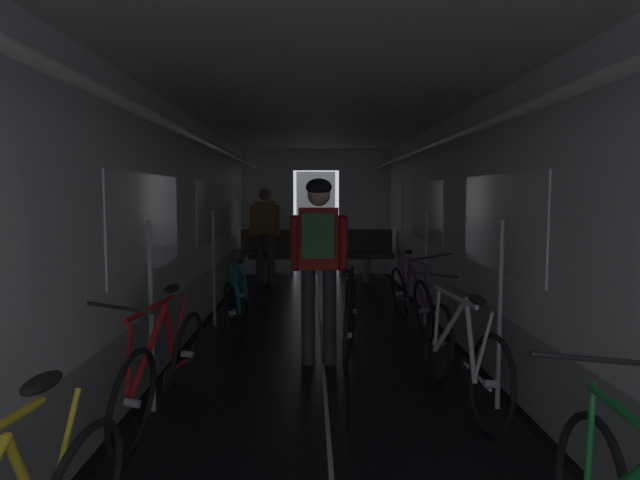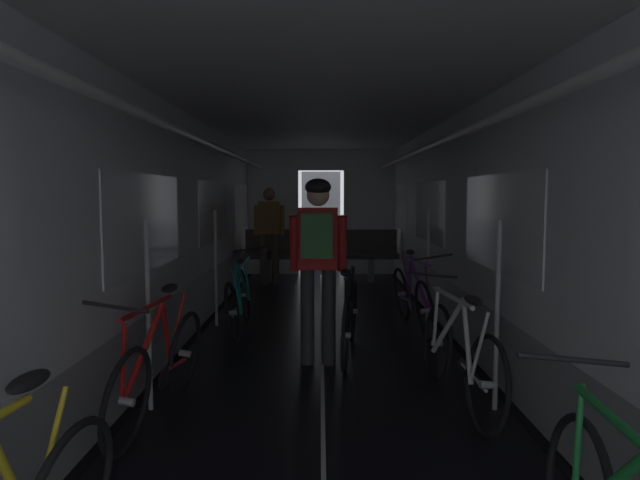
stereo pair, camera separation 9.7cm
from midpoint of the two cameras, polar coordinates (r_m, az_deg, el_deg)
The scene contains 10 objects.
train_car_shell at distance 5.46m, azimuth -0.29°, elevation 5.93°, with size 3.14×12.34×2.57m.
bench_seat_far_left at distance 10.02m, azimuth -5.78°, elevation -1.09°, with size 0.98×0.51×0.95m.
bench_seat_far_right at distance 10.03m, azimuth 4.52°, elevation -1.07°, with size 0.98×0.51×0.95m.
bicycle_teal at distance 6.44m, azimuth -8.93°, elevation -6.09°, with size 0.44×1.69×0.96m.
bicycle_purple at distance 6.58m, azimuth 8.96°, elevation -5.85°, with size 0.50×1.69×0.96m.
bicycle_white at distance 4.36m, azimuth 13.75°, elevation -11.43°, with size 0.48×1.69×0.95m.
bicycle_red at distance 4.09m, azimuth -16.58°, elevation -12.56°, with size 0.49×1.69×0.95m.
person_cyclist_aisle at distance 5.07m, azimuth -0.68°, elevation -1.07°, with size 0.54×0.40×1.73m.
bicycle_black_in_aisle at distance 5.45m, azimuth 2.59°, elevation -7.98°, with size 0.44×1.68×0.94m.
person_standing_near_bench at distance 9.61m, azimuth -5.97°, elevation 1.10°, with size 0.53×0.23×1.69m.
Camera 1 is at (-0.12, -1.86, 1.59)m, focal length 31.01 mm.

